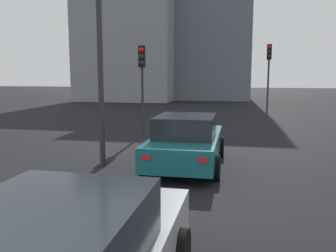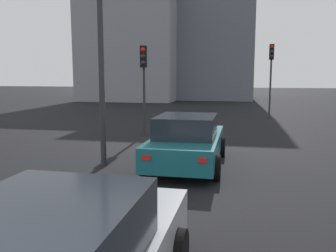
{
  "view_description": "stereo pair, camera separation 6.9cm",
  "coord_description": "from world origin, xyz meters",
  "px_view_note": "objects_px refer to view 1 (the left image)",
  "views": [
    {
      "loc": [
        -0.67,
        -1.38,
        2.56
      ],
      "look_at": [
        6.68,
        0.05,
        1.5
      ],
      "focal_mm": 37.74,
      "sensor_mm": 36.0,
      "label": 1
    },
    {
      "loc": [
        -0.66,
        -1.45,
        2.56
      ],
      "look_at": [
        6.68,
        0.05,
        1.5
      ],
      "focal_mm": 37.74,
      "sensor_mm": 36.0,
      "label": 2
    }
  ],
  "objects_px": {
    "car_teal_lead": "(186,141)",
    "traffic_light_near_right": "(142,71)",
    "street_lamp_kerbside": "(99,11)",
    "traffic_light_near_left": "(269,66)"
  },
  "relations": [
    {
      "from": "car_teal_lead",
      "to": "traffic_light_near_right",
      "type": "distance_m",
      "value": 5.75
    },
    {
      "from": "street_lamp_kerbside",
      "to": "traffic_light_near_right",
      "type": "bearing_deg",
      "value": 2.23
    },
    {
      "from": "street_lamp_kerbside",
      "to": "traffic_light_near_left",
      "type": "bearing_deg",
      "value": -23.93
    },
    {
      "from": "traffic_light_near_right",
      "to": "traffic_light_near_left",
      "type": "bearing_deg",
      "value": 135.15
    },
    {
      "from": "traffic_light_near_right",
      "to": "car_teal_lead",
      "type": "bearing_deg",
      "value": 21.66
    },
    {
      "from": "traffic_light_near_left",
      "to": "traffic_light_near_right",
      "type": "relative_size",
      "value": 1.16
    },
    {
      "from": "car_teal_lead",
      "to": "traffic_light_near_right",
      "type": "bearing_deg",
      "value": 28.42
    },
    {
      "from": "traffic_light_near_right",
      "to": "street_lamp_kerbside",
      "type": "relative_size",
      "value": 0.52
    },
    {
      "from": "car_teal_lead",
      "to": "street_lamp_kerbside",
      "type": "distance_m",
      "value": 4.32
    },
    {
      "from": "car_teal_lead",
      "to": "street_lamp_kerbside",
      "type": "bearing_deg",
      "value": 99.89
    }
  ]
}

